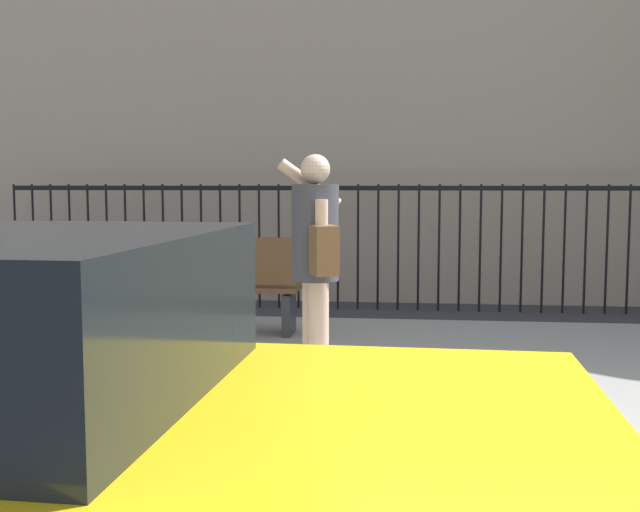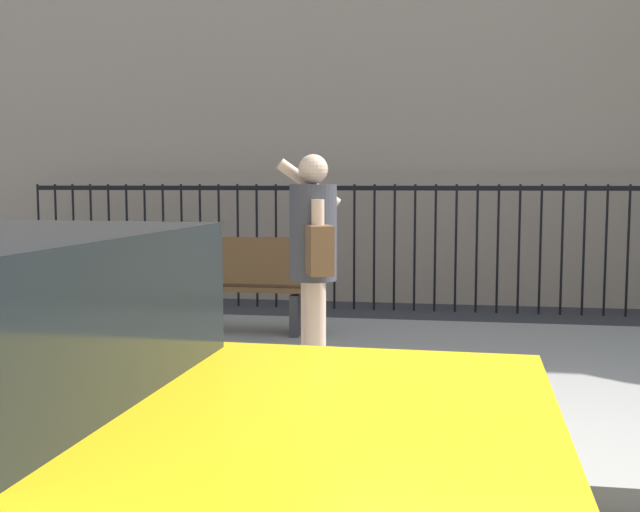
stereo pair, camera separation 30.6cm
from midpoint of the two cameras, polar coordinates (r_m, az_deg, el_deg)
The scene contains 5 objects.
ground_plane at distance 4.15m, azimuth 18.46°, elevation -17.70°, with size 60.00×60.00×0.00m, color #333338.
sidewalk at distance 6.20m, azimuth 15.30°, elevation -9.11°, with size 28.00×4.40×0.15m, color gray.
iron_fence at distance 9.71m, azimuth 13.26°, elevation 1.81°, with size 12.03×0.04×1.60m.
pedestrian_on_phone at distance 5.49m, azimuth 1.13°, elevation 0.30°, with size 0.53×0.72×1.67m.
street_bench at distance 7.48m, azimuth -5.92°, elevation -1.97°, with size 1.60×0.45×0.95m.
Camera 2 is at (-0.49, -3.75, 1.61)m, focal length 42.94 mm.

